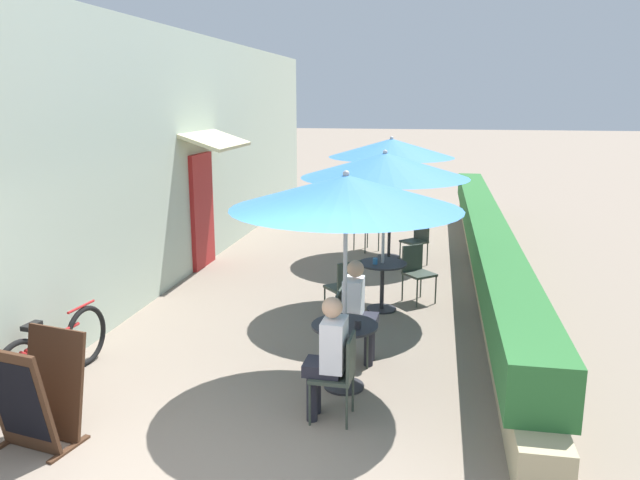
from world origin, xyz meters
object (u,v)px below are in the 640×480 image
(coffee_cup_near, at_px, (358,324))
(patio_table_mid, at_px, (382,277))
(cafe_chair_mid_right, at_px, (416,269))
(cafe_chair_far_right, at_px, (364,226))
(cafe_chair_near_left, at_px, (340,370))
(patio_umbrella_far, at_px, (391,148))
(patio_table_near, at_px, (344,344))
(seated_patron_near_left, at_px, (328,353))
(cafe_chair_far_left, at_px, (417,238))
(cafe_chair_mid_left, at_px, (345,285))
(patio_umbrella_near, at_px, (346,192))
(patio_table_far, at_px, (389,232))
(seated_patron_near_right, at_px, (358,307))
(patio_umbrella_mid, at_px, (385,165))
(coffee_cup_mid, at_px, (375,261))
(menu_board, at_px, (37,393))
(cafe_chair_near_right, at_px, (348,320))
(bicycle_leaning, at_px, (54,352))

(coffee_cup_near, distance_m, patio_table_mid, 2.72)
(cafe_chair_mid_right, bearing_deg, cafe_chair_far_right, -109.48)
(cafe_chair_near_left, distance_m, patio_umbrella_far, 6.67)
(patio_table_near, relative_size, coffee_cup_near, 8.02)
(seated_patron_near_left, bearing_deg, cafe_chair_far_left, -4.46)
(cafe_chair_mid_right, bearing_deg, patio_table_near, 37.69)
(seated_patron_near_left, xyz_separation_m, coffee_cup_near, (0.21, 0.61, 0.08))
(coffee_cup_near, relative_size, cafe_chair_mid_left, 0.10)
(patio_table_near, relative_size, cafe_chair_mid_right, 0.83)
(patio_table_near, xyz_separation_m, patio_umbrella_near, (0.00, 0.00, 1.65))
(cafe_chair_mid_right, height_order, patio_table_far, cafe_chair_mid_right)
(patio_umbrella_far, bearing_deg, patio_table_near, -90.38)
(patio_table_near, height_order, patio_umbrella_far, patio_umbrella_far)
(seated_patron_near_left, xyz_separation_m, patio_table_far, (0.09, 6.47, -0.18))
(seated_patron_near_right, bearing_deg, patio_umbrella_near, -2.90)
(cafe_chair_near_left, bearing_deg, patio_umbrella_mid, -0.40)
(seated_patron_near_left, xyz_separation_m, seated_patron_near_right, (0.11, 1.39, 0.00))
(patio_table_near, relative_size, patio_table_mid, 1.00)
(patio_umbrella_near, bearing_deg, cafe_chair_far_left, 83.66)
(cafe_chair_far_right, bearing_deg, coffee_cup_mid, -36.87)
(cafe_chair_near_left, distance_m, patio_table_far, 6.47)
(menu_board, bearing_deg, patio_table_mid, 68.58)
(patio_umbrella_near, relative_size, coffee_cup_near, 26.58)
(patio_umbrella_near, relative_size, cafe_chair_near_right, 2.75)
(patio_umbrella_near, distance_m, coffee_cup_mid, 2.89)
(cafe_chair_far_right, bearing_deg, cafe_chair_near_right, -41.26)
(cafe_chair_near_left, bearing_deg, coffee_cup_near, -7.44)
(patio_table_mid, distance_m, patio_umbrella_far, 3.56)
(coffee_cup_near, bearing_deg, patio_table_mid, 89.52)
(seated_patron_near_right, xyz_separation_m, cafe_chair_mid_left, (-0.36, 1.42, -0.17))
(patio_umbrella_mid, height_order, bicycle_leaning, patio_umbrella_mid)
(coffee_cup_mid, bearing_deg, patio_table_mid, 41.69)
(cafe_chair_near_left, xyz_separation_m, coffee_cup_near, (0.10, 0.61, 0.25))
(cafe_chair_near_left, bearing_deg, menu_board, 111.53)
(seated_patron_near_right, height_order, patio_umbrella_far, patio_umbrella_far)
(seated_patron_near_right, xyz_separation_m, cafe_chair_far_right, (-0.57, 5.50, -0.17))
(seated_patron_near_right, bearing_deg, patio_table_near, -2.90)
(menu_board, bearing_deg, patio_umbrella_near, 43.91)
(cafe_chair_mid_left, bearing_deg, patio_table_far, 44.20)
(coffee_cup_mid, distance_m, patio_table_far, 3.25)
(cafe_chair_near_right, bearing_deg, patio_table_mid, 174.78)
(seated_patron_near_right, bearing_deg, seated_patron_near_left, -2.90)
(cafe_chair_mid_right, bearing_deg, cafe_chair_mid_left, 6.25)
(seated_patron_near_left, xyz_separation_m, patio_umbrella_far, (0.09, 6.47, 1.46))
(seated_patron_near_left, bearing_deg, cafe_chair_near_right, 1.69)
(cafe_chair_far_left, bearing_deg, patio_table_mid, 125.23)
(coffee_cup_near, height_order, cafe_chair_far_left, cafe_chair_far_left)
(bicycle_leaning, bearing_deg, seated_patron_near_left, 2.31)
(patio_table_near, relative_size, menu_board, 0.71)
(patio_umbrella_near, bearing_deg, patio_umbrella_mid, 86.14)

